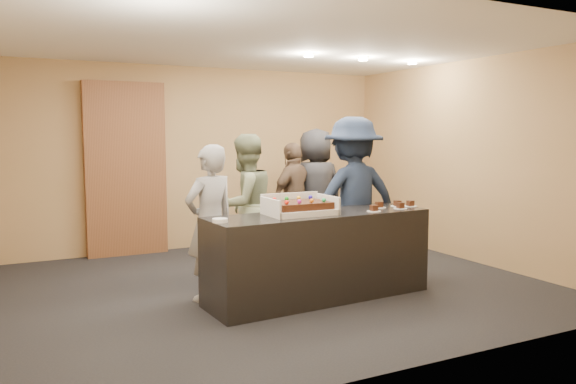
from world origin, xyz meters
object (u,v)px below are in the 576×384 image
Objects in this scene: person_sage_man at (245,205)px; person_brown_extra at (294,199)px; plate_stack at (220,220)px; person_server_grey at (210,223)px; cake_box at (299,210)px; serving_counter at (319,256)px; person_dark_suit at (315,190)px; sheet_cake at (300,205)px; storage_cabinet at (126,169)px; person_navy_man at (353,198)px.

person_sage_man reaches higher than person_brown_extra.
plate_stack is 0.09× the size of person_server_grey.
person_sage_man is at bearing 59.24° from plate_stack.
serving_counter is at bearing -6.35° from cake_box.
cake_box is 2.44m from person_dark_suit.
cake_box reaches higher than plate_stack.
sheet_cake is at bearing -90.92° from cake_box.
cake_box is at bearing 89.08° from sheet_cake.
person_server_grey is (-1.03, 0.46, 0.35)m from serving_counter.
plate_stack is 0.60m from person_server_grey.
person_server_grey is at bearing -82.38° from storage_cabinet.
storage_cabinet is at bearing -99.92° from person_server_grey.
person_server_grey is 2.28m from person_brown_extra.
serving_counter is 1.10m from person_navy_man.
serving_counter is 0.59m from sheet_cake.
storage_cabinet reaches higher than person_server_grey.
person_server_grey is at bearing 150.14° from sheet_cake.
cake_box is at bearing 133.98° from person_server_grey.
cake_box is 0.92m from person_server_grey.
sheet_cake is 4.00× the size of plate_stack.
storage_cabinet is 3.31m from person_navy_man.
plate_stack is 0.08× the size of person_navy_man.
person_sage_man reaches higher than person_server_grey.
person_dark_suit is at bearing 56.84° from sheet_cake.
person_navy_man is (0.79, 0.57, 0.51)m from serving_counter.
person_sage_man is at bearing -26.74° from person_navy_man.
person_sage_man is (0.80, 1.35, -0.06)m from plate_stack.
person_dark_suit reaches higher than sheet_cake.
serving_counter is at bearing 40.04° from person_navy_man.
cake_box is at bearing -69.28° from storage_cabinet.
storage_cabinet is 16.76× the size of plate_stack.
sheet_cake is 0.30× the size of person_navy_man.
sheet_cake is (1.15, -3.06, -0.22)m from storage_cabinet.
person_server_grey is at bearing 30.36° from person_sage_man.
person_navy_man is 1.53m from person_dark_suit.
serving_counter is 1.34× the size of person_dark_suit.
plate_stack is 3.13m from person_dark_suit.
sheet_cake is 0.36× the size of person_server_grey.
serving_counter is 16.54× the size of plate_stack.
serving_counter is 4.13× the size of sheet_cake.
sheet_cake is 2.46m from person_dark_suit.
plate_stack is at bearing 48.64° from person_dark_suit.
person_navy_man is 1.20× the size of person_brown_extra.
person_sage_man reaches higher than cake_box.
person_navy_man is at bearing 32.60° from serving_counter.
person_sage_man is (0.70, 0.77, 0.05)m from person_server_grey.
plate_stack is (-0.90, -0.14, -0.03)m from cake_box.
storage_cabinet is 1.27× the size of person_navy_man.
person_sage_man is 1.26m from person_brown_extra.
person_server_grey is at bearing 152.50° from serving_counter.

